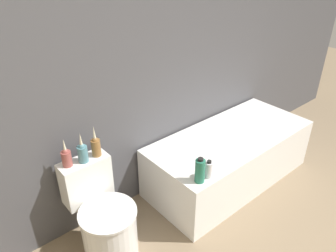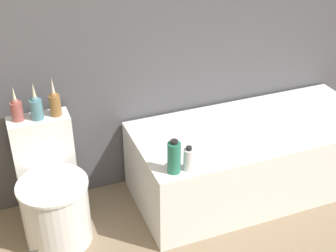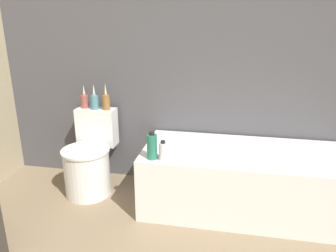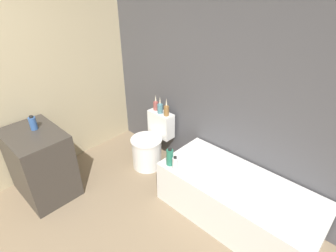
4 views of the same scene
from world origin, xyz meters
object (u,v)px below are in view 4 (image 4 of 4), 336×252
Objects in this scene: bathtub at (236,200)px; vase_bronze at (166,110)px; toilet at (150,146)px; soap_bottle_glass at (33,123)px; shampoo_bottle_short at (175,163)px; shampoo_bottle_tall at (170,157)px; vase_silver at (160,107)px; vase_gold at (156,105)px.

vase_bronze reaches higher than bathtub.
toilet is 4.35× the size of soap_bottle_glass.
vase_bronze is 1.60× the size of shampoo_bottle_short.
bathtub is 2.29× the size of toilet.
toilet is at bearing 154.55° from shampoo_bottle_tall.
vase_silver reaches higher than shampoo_bottle_tall.
soap_bottle_glass is 1.64m from shampoo_bottle_short.
shampoo_bottle_short is (-0.62, -0.29, 0.32)m from bathtub.
toilet is at bearing 178.41° from bathtub.
toilet is 0.57m from vase_bronze.
toilet is 1.47m from soap_bottle_glass.
soap_bottle_glass is (-0.60, -1.19, 0.61)m from toilet.
soap_bottle_glass is 1.53m from vase_silver.
vase_silver is at bearing 90.00° from toilet.
vase_bronze reaches higher than toilet.
toilet is 3.42× the size of shampoo_bottle_tall.
vase_silver is 1.12× the size of shampoo_bottle_tall.
soap_bottle_glass is 0.67× the size of vase_bronze.
toilet is 0.55m from vase_silver.
bathtub is 1.50m from vase_silver.
toilet reaches higher than shampoo_bottle_short.
bathtub is 0.84m from shampoo_bottle_tall.
vase_gold is at bearing 169.69° from bathtub.
vase_silver is at bearing 66.81° from soap_bottle_glass.
vase_silver is (-1.38, 0.24, 0.55)m from bathtub.
bathtub is at bearing 24.85° from shampoo_bottle_short.
vase_gold is at bearing 144.72° from shampoo_bottle_tall.
shampoo_bottle_short is at bearing -39.93° from vase_bronze.
soap_bottle_glass is 1.51m from vase_gold.
bathtub is at bearing -1.59° from toilet.
toilet is (-1.38, 0.04, 0.03)m from bathtub.
vase_gold is (0.49, 1.43, -0.11)m from soap_bottle_glass.
bathtub is 2.38m from soap_bottle_glass.
bathtub is at bearing 21.45° from shampoo_bottle_tall.
vase_gold is 0.92× the size of vase_silver.
shampoo_bottle_tall is at bearing 34.68° from soap_bottle_glass.
shampoo_bottle_tall is at bearing -158.55° from bathtub.
toilet is at bearing 63.34° from soap_bottle_glass.
soap_bottle_glass reaches higher than shampoo_bottle_short.
vase_silver is at bearing 141.92° from shampoo_bottle_tall.
vase_silver is 0.95× the size of vase_bronze.
shampoo_bottle_short is (0.86, -0.56, -0.22)m from vase_gold.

